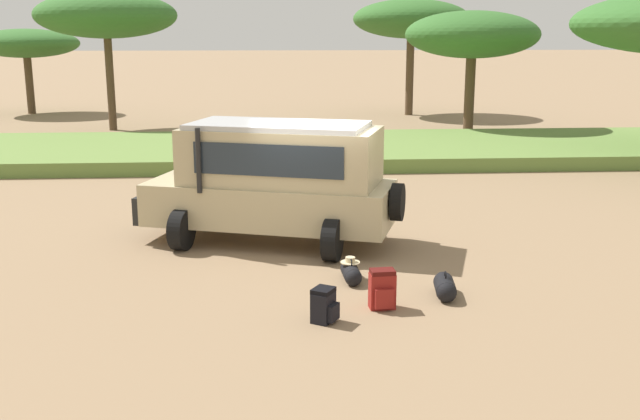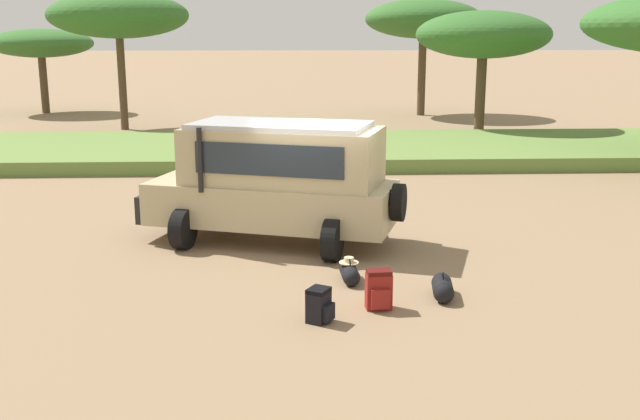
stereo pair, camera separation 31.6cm
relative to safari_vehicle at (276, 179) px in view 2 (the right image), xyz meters
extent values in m
plane|color=#8C7051|center=(0.80, -0.53, -1.29)|extent=(320.00, 320.00, 0.00)
cube|color=olive|center=(0.80, 10.76, -1.07)|extent=(120.00, 7.00, 0.44)
cube|color=tan|center=(-0.10, 0.03, -0.47)|extent=(5.25, 3.32, 0.84)
cube|color=tan|center=(0.13, -0.04, 0.50)|extent=(4.19, 2.88, 1.10)
cube|color=#232D38|center=(-1.31, 0.43, 0.45)|extent=(0.54, 1.50, 0.77)
cube|color=#232D38|center=(-0.14, -0.90, 0.55)|extent=(2.81, 0.95, 0.60)
cube|color=#232D38|center=(0.41, 0.82, 0.55)|extent=(2.81, 0.95, 0.60)
cube|color=#B7B7B7|center=(0.09, -0.03, 1.10)|extent=(3.79, 2.69, 0.10)
cube|color=black|center=(-2.55, 0.83, -0.64)|extent=(0.65, 1.59, 0.56)
cylinder|color=black|center=(-1.45, -0.55, 0.50)|extent=(0.10, 0.10, 1.25)
cylinder|color=black|center=(-1.85, -0.42, -0.89)|extent=(0.51, 0.85, 0.80)
cylinder|color=black|center=(-1.25, 1.42, -0.89)|extent=(0.51, 0.85, 0.80)
cylinder|color=black|center=(1.04, -1.36, -0.89)|extent=(0.51, 0.85, 0.80)
cylinder|color=black|center=(1.64, 0.49, -0.89)|extent=(0.51, 0.85, 0.80)
cylinder|color=black|center=(2.36, -0.77, -0.32)|extent=(0.44, 0.77, 0.74)
cube|color=maroon|center=(1.60, -3.88, -1.01)|extent=(0.41, 0.27, 0.56)
cube|color=maroon|center=(1.61, -4.04, -1.08)|extent=(0.30, 0.10, 0.31)
cube|color=#4D100E|center=(1.60, -3.88, -0.70)|extent=(0.39, 0.28, 0.07)
cylinder|color=#4D100E|center=(1.68, -3.73, -1.01)|extent=(0.04, 0.04, 0.48)
cylinder|color=#4D100E|center=(1.50, -3.75, -1.01)|extent=(0.04, 0.04, 0.48)
cube|color=black|center=(0.65, -4.37, -1.07)|extent=(0.40, 0.43, 0.45)
cube|color=black|center=(0.80, -4.45, -1.12)|extent=(0.20, 0.26, 0.25)
cube|color=black|center=(0.65, -4.37, -0.81)|extent=(0.40, 0.42, 0.07)
cylinder|color=black|center=(0.56, -4.22, -1.07)|extent=(0.04, 0.04, 0.38)
cylinder|color=black|center=(0.48, -4.36, -1.07)|extent=(0.04, 0.04, 0.38)
cylinder|color=black|center=(1.26, -2.56, -1.15)|extent=(0.32, 0.56, 0.29)
sphere|color=black|center=(1.25, -2.28, -1.15)|extent=(0.29, 0.29, 0.29)
sphere|color=black|center=(1.28, -2.83, -1.15)|extent=(0.29, 0.29, 0.29)
torus|color=black|center=(1.26, -2.56, -0.98)|extent=(0.03, 0.16, 0.16)
cylinder|color=beige|center=(1.26, -2.46, -0.99)|extent=(0.34, 0.34, 0.02)
cylinder|color=beige|center=(1.26, -2.46, -0.94)|extent=(0.17, 0.17, 0.09)
cylinder|color=black|center=(2.69, -3.43, -1.13)|extent=(0.40, 0.57, 0.33)
sphere|color=black|center=(2.66, -3.70, -1.13)|extent=(0.32, 0.32, 0.32)
sphere|color=black|center=(2.73, -3.17, -1.13)|extent=(0.32, 0.32, 0.32)
torus|color=black|center=(2.69, -3.43, -0.95)|extent=(0.05, 0.17, 0.16)
cylinder|color=brown|center=(-12.41, 25.45, 0.19)|extent=(0.40, 0.40, 2.97)
ellipsoid|color=#336628|center=(-12.41, 25.45, 2.30)|extent=(5.37, 4.87, 1.46)
cylinder|color=brown|center=(-6.84, 18.34, 0.72)|extent=(0.33, 0.33, 4.03)
ellipsoid|color=#336628|center=(-6.84, 18.34, 3.56)|extent=(5.94, 5.39, 1.93)
cylinder|color=brown|center=(7.15, 23.49, 0.70)|extent=(0.39, 0.39, 3.98)
ellipsoid|color=#336628|center=(7.15, 23.49, 3.51)|extent=(5.85, 5.36, 1.94)
cylinder|color=brown|center=(8.18, 15.71, 0.34)|extent=(0.41, 0.41, 3.26)
ellipsoid|color=#336628|center=(8.18, 15.71, 2.77)|extent=(5.41, 5.19, 1.89)
camera|label=1|loc=(-0.13, -14.74, 2.89)|focal=42.00mm
camera|label=2|loc=(0.18, -14.75, 2.89)|focal=42.00mm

